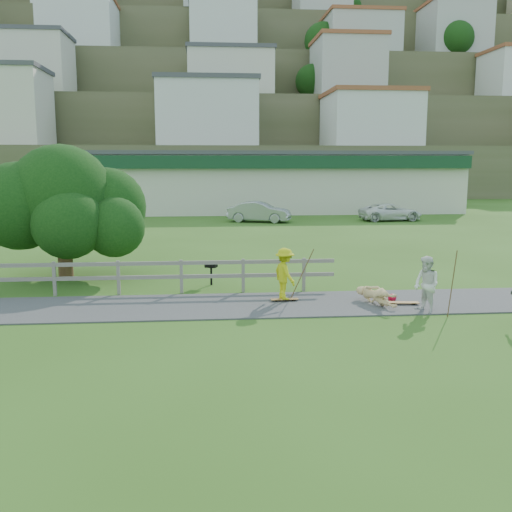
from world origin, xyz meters
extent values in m
plane|color=#315718|center=(0.00, 0.00, 0.00)|extent=(260.00, 260.00, 0.00)
cube|color=#3A3A3C|center=(0.00, 1.50, 0.02)|extent=(34.00, 3.00, 0.04)
cube|color=#625D57|center=(-6.00, 3.30, 0.55)|extent=(0.10, 0.10, 1.10)
cube|color=#625D57|center=(-4.00, 3.30, 0.55)|extent=(0.10, 0.10, 1.10)
cube|color=#625D57|center=(-2.00, 3.30, 0.55)|extent=(0.10, 0.10, 1.10)
cube|color=#625D57|center=(0.00, 3.30, 0.55)|extent=(0.10, 0.10, 1.10)
cube|color=#625D57|center=(2.00, 3.30, 0.55)|extent=(0.10, 0.10, 1.10)
cube|color=#625D57|center=(-4.50, 3.30, 1.00)|extent=(15.00, 0.08, 0.12)
cube|color=#625D57|center=(-4.50, 3.30, 0.55)|extent=(15.00, 0.08, 0.12)
cube|color=beige|center=(4.00, 35.00, 2.40)|extent=(32.00, 10.00, 4.80)
cube|color=#153B22|center=(4.00, 29.80, 4.20)|extent=(32.00, 0.60, 1.00)
cube|color=#46464B|center=(4.00, 35.00, 4.95)|extent=(32.50, 10.50, 0.30)
cube|color=#474D2D|center=(0.00, 55.00, 3.00)|extent=(220.00, 14.00, 6.00)
cube|color=beige|center=(0.00, 55.00, 9.50)|extent=(10.00, 9.00, 7.00)
cube|color=#46464B|center=(0.00, 55.00, 13.25)|extent=(10.40, 9.40, 0.50)
cube|color=#474D2D|center=(0.00, 68.00, 6.50)|extent=(220.00, 14.00, 13.00)
cube|color=beige|center=(0.00, 68.00, 16.50)|extent=(10.00, 9.00, 7.00)
cube|color=#46464B|center=(0.00, 68.00, 20.25)|extent=(10.40, 9.40, 0.50)
cube|color=#474D2D|center=(0.00, 81.00, 10.50)|extent=(220.00, 14.00, 21.00)
cube|color=beige|center=(0.00, 81.00, 24.50)|extent=(10.00, 9.00, 7.00)
cube|color=#46464B|center=(0.00, 81.00, 28.25)|extent=(10.40, 9.40, 0.50)
cube|color=#474D2D|center=(0.00, 94.00, 15.00)|extent=(220.00, 14.00, 30.00)
cube|color=#474D2D|center=(0.00, 108.00, 20.00)|extent=(220.00, 14.00, 40.00)
imported|color=#C1C212|center=(1.16, 1.84, 0.78)|extent=(0.90, 1.15, 1.56)
imported|color=#DCB579|center=(3.82, 1.20, 0.30)|extent=(1.67, 0.95, 0.60)
imported|color=silver|center=(4.95, 0.24, 0.81)|extent=(0.84, 0.95, 1.62)
imported|color=#999CA0|center=(2.55, 25.18, 0.73)|extent=(4.67, 2.82, 1.45)
imported|color=white|center=(12.11, 25.30, 0.62)|extent=(4.64, 2.47, 1.24)
sphere|color=#AC0924|center=(4.42, 1.55, 0.13)|extent=(0.26, 0.26, 0.26)
cylinder|color=brown|center=(1.76, 2.24, 0.86)|extent=(0.03, 0.03, 1.72)
cylinder|color=brown|center=(5.47, -0.24, 0.93)|extent=(0.03, 0.03, 1.86)
camera|label=1|loc=(-1.16, -14.87, 4.21)|focal=40.00mm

